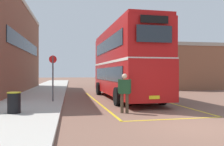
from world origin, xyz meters
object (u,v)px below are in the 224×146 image
Objects in this scene: pedestrian_boarding at (125,90)px; litter_bin at (14,103)px; bus_stop_sign at (53,74)px; double_decker_bus at (125,62)px; single_deck_bus at (125,74)px.

litter_bin is (-4.61, -0.05, -0.44)m from pedestrian_boarding.
pedestrian_boarding is at bearing -48.48° from bus_stop_sign.
pedestrian_boarding is at bearing 0.65° from litter_bin.
pedestrian_boarding is 4.63m from litter_bin.
bus_stop_sign is at bearing -158.26° from double_decker_bus.
double_decker_bus is 6.13× the size of pedestrian_boarding.
litter_bin is 4.20m from bus_stop_sign.
double_decker_bus is at bearing -103.14° from single_deck_bus.
pedestrian_boarding is at bearing -103.11° from single_deck_bus.
bus_stop_sign reaches higher than litter_bin.
bus_stop_sign is (-8.20, -17.05, 0.08)m from single_deck_bus.
litter_bin is (-5.92, -5.69, -1.94)m from double_decker_bus.
pedestrian_boarding is 2.03× the size of litter_bin.
single_deck_bus is at bearing 76.86° from double_decker_bus.
litter_bin is at bearing -108.29° from bus_stop_sign.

